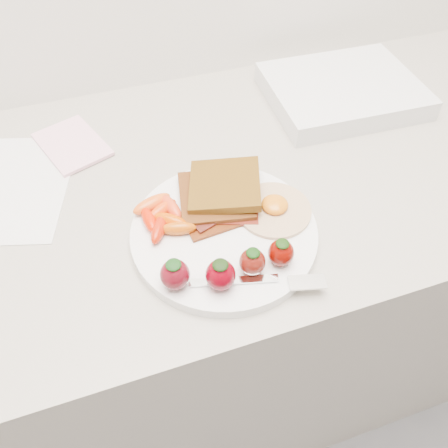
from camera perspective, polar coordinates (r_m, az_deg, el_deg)
name	(u,v)px	position (r m, az deg, el deg)	size (l,w,h in m)	color
counter	(212,310)	(1.09, -1.56, -11.11)	(2.00, 0.60, 0.90)	gray
plate	(224,232)	(0.64, 0.00, -1.10)	(0.27, 0.27, 0.02)	white
toast_lower	(216,197)	(0.66, -1.10, 3.56)	(0.11, 0.11, 0.01)	#4E1C0B
toast_upper	(225,185)	(0.66, 0.11, 5.08)	(0.11, 0.11, 0.01)	#322009
fried_egg	(274,208)	(0.65, 6.57, 2.05)	(0.14, 0.14, 0.02)	beige
bacon_strips	(223,220)	(0.63, -0.20, 0.49)	(0.11, 0.06, 0.01)	#4C1506
baby_carrots	(163,216)	(0.64, -8.03, 1.05)	(0.09, 0.10, 0.02)	#E53E0B
strawberries	(228,267)	(0.56, 0.50, -5.62)	(0.18, 0.06, 0.05)	#540813
fork	(267,281)	(0.57, 5.69, -7.44)	(0.17, 0.07, 0.00)	white
paper_sheet	(11,186)	(0.79, -26.05, 4.45)	(0.18, 0.24, 0.00)	white
notepad	(72,144)	(0.83, -19.24, 9.81)	(0.09, 0.14, 0.01)	#F3B2C9
appliance	(342,91)	(0.92, 15.17, 16.44)	(0.28, 0.23, 0.04)	silver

